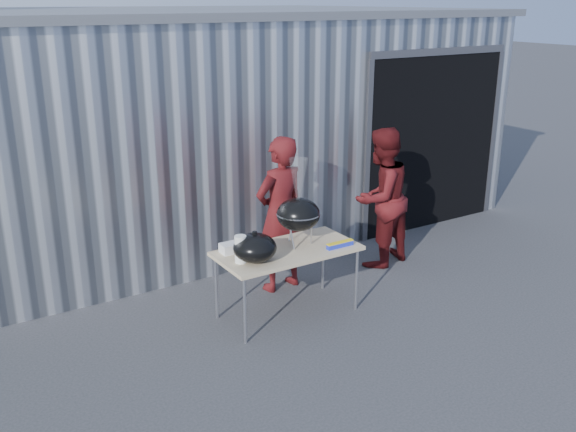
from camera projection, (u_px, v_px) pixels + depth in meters
ground at (310, 326)px, 6.70m from camera, size 80.00×80.00×0.00m
building at (199, 110)px, 10.34m from camera, size 8.20×6.20×3.10m
folding_table at (287, 253)px, 6.75m from camera, size 1.50×0.75×0.75m
kettle_grill at (298, 208)px, 6.72m from camera, size 0.47×0.47×0.94m
grill_lid at (255, 248)px, 6.39m from camera, size 0.44×0.44×0.32m
paper_towels at (241, 249)px, 6.36m from camera, size 0.12×0.12×0.28m
white_tub at (230, 248)px, 6.63m from camera, size 0.20×0.15×0.10m
foil_box at (340, 244)px, 6.78m from camera, size 0.32×0.05×0.06m
person_cook at (280, 214)px, 7.32m from camera, size 0.72×0.52×1.82m
person_bystander at (380, 198)px, 8.02m from camera, size 0.98×0.84×1.77m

